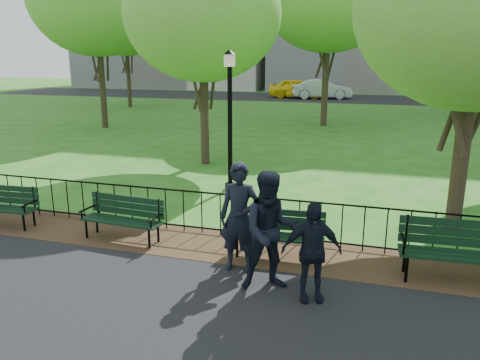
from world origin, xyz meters
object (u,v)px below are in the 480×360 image
(park_bench_main, at_px, (267,227))
(sedan_silver, at_px, (321,89))
(person_left, at_px, (239,217))
(person_mid, at_px, (271,231))
(lamppost, at_px, (230,116))
(taxi, at_px, (298,88))
(park_bench_left_a, at_px, (124,213))
(tree_near_w, at_px, (203,14))
(person_right, at_px, (311,251))
(park_bench_right_a, at_px, (461,245))
(park_bench_left_b, at_px, (1,201))
(tree_near_e, at_px, (480,6))
(tree_far_w, at_px, (125,15))

(park_bench_main, bearing_deg, sedan_silver, 91.69)
(person_left, height_order, person_mid, person_mid)
(lamppost, height_order, sedan_silver, lamppost)
(person_mid, bearing_deg, sedan_silver, 72.99)
(taxi, bearing_deg, person_left, -170.65)
(park_bench_left_a, xyz_separation_m, tree_near_w, (-0.90, 6.81, 4.26))
(person_mid, relative_size, person_right, 1.23)
(park_bench_right_a, relative_size, person_mid, 1.03)
(park_bench_right_a, height_order, sedan_silver, sedan_silver)
(tree_near_w, xyz_separation_m, person_right, (4.78, -8.13, -4.02))
(park_bench_main, xyz_separation_m, park_bench_left_b, (-5.82, -0.05, -0.04))
(tree_near_w, relative_size, person_left, 3.72)
(person_right, bearing_deg, lamppost, 100.40)
(park_bench_right_a, distance_m, person_right, 2.57)
(park_bench_left_b, distance_m, sedan_silver, 32.87)
(person_left, xyz_separation_m, sedan_silver, (-2.90, 33.38, -0.11))
(park_bench_right_a, height_order, taxi, taxi)
(lamppost, distance_m, tree_near_e, 6.17)
(park_bench_left_b, bearing_deg, tree_far_w, 109.34)
(park_bench_main, xyz_separation_m, person_right, (0.99, -1.32, 0.20))
(park_bench_right_a, bearing_deg, park_bench_left_a, 176.96)
(tree_near_w, bearing_deg, park_bench_left_b, -106.47)
(park_bench_right_a, xyz_separation_m, person_mid, (-2.85, -1.13, 0.33))
(lamppost, relative_size, person_mid, 1.97)
(tree_near_w, xyz_separation_m, tree_near_e, (7.19, -4.49, -0.37))
(person_right, bearing_deg, sedan_silver, 78.29)
(park_bench_left_b, relative_size, taxi, 0.34)
(tree_near_w, height_order, tree_far_w, tree_far_w)
(park_bench_main, bearing_deg, lamppost, 112.42)
(person_left, bearing_deg, person_right, -30.34)
(park_bench_left_a, height_order, lamppost, lamppost)
(park_bench_left_a, distance_m, sedan_silver, 32.72)
(lamppost, height_order, person_mid, lamppost)
(park_bench_left_a, distance_m, person_left, 2.69)
(lamppost, relative_size, tree_near_e, 0.58)
(person_left, bearing_deg, park_bench_main, 61.33)
(park_bench_left_a, height_order, tree_near_e, tree_near_e)
(person_left, bearing_deg, sedan_silver, 91.61)
(lamppost, relative_size, sedan_silver, 0.74)
(tree_near_w, relative_size, tree_far_w, 0.77)
(sedan_silver, bearing_deg, lamppost, 167.39)
(person_left, bearing_deg, taxi, 95.03)
(taxi, bearing_deg, park_bench_main, -169.95)
(tree_far_w, bearing_deg, park_bench_left_a, -60.55)
(park_bench_main, xyz_separation_m, tree_near_w, (-3.79, 6.81, 4.22))
(tree_far_w, bearing_deg, park_bench_main, -55.24)
(park_bench_left_a, relative_size, person_right, 1.11)
(park_bench_main, relative_size, tree_near_w, 0.24)
(park_bench_right_a, xyz_separation_m, person_left, (-3.50, -0.65, 0.32))
(park_bench_main, bearing_deg, person_left, -119.23)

